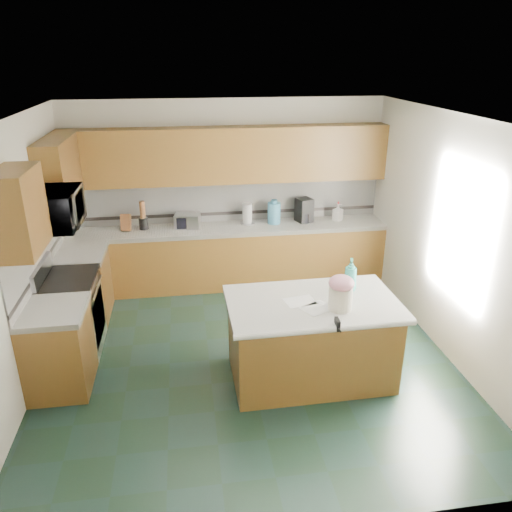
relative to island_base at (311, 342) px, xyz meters
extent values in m
plane|color=black|center=(-0.62, 0.46, -0.43)|extent=(4.60, 4.60, 0.00)
plane|color=white|center=(-0.62, 0.46, 2.27)|extent=(4.60, 4.60, 0.00)
cube|color=silver|center=(-0.62, 2.78, 0.92)|extent=(4.60, 0.04, 2.70)
cube|color=silver|center=(-0.62, -1.86, 0.92)|extent=(4.60, 0.04, 2.70)
cube|color=silver|center=(-2.94, 0.46, 0.92)|extent=(0.04, 4.60, 2.70)
cube|color=silver|center=(1.70, 0.46, 0.92)|extent=(0.04, 4.60, 2.70)
cube|color=#3E2711|center=(-0.62, 2.46, 0.00)|extent=(4.60, 0.60, 0.86)
cube|color=white|center=(-0.62, 2.46, 0.46)|extent=(4.60, 0.64, 0.06)
cube|color=#3E2711|center=(-0.62, 2.59, 1.51)|extent=(4.60, 0.33, 0.78)
cube|color=silver|center=(-0.62, 2.75, 0.81)|extent=(4.60, 0.02, 0.63)
cube|color=black|center=(-0.62, 2.74, 0.61)|extent=(4.60, 0.01, 0.05)
cube|color=#3E2711|center=(-2.62, 1.75, 0.00)|extent=(0.60, 0.82, 0.86)
cube|color=white|center=(-2.62, 1.75, 0.46)|extent=(0.64, 0.82, 0.06)
cube|color=#3E2711|center=(-2.62, 0.22, 0.00)|extent=(0.60, 0.72, 0.86)
cube|color=white|center=(-2.62, 0.22, 0.46)|extent=(0.64, 0.72, 0.06)
cube|color=silver|center=(-2.91, 1.01, 0.81)|extent=(0.02, 2.30, 0.63)
cube|color=black|center=(-2.91, 1.01, 0.61)|extent=(0.01, 2.30, 0.05)
cube|color=#3E2711|center=(-2.76, 1.88, 1.51)|extent=(0.33, 1.09, 0.78)
cube|color=#3E2711|center=(-2.76, 0.22, 1.51)|extent=(0.33, 0.72, 0.78)
cube|color=#B7B7BC|center=(-2.62, 0.96, 0.01)|extent=(0.60, 0.76, 0.88)
cube|color=black|center=(-2.33, 0.96, -0.03)|extent=(0.02, 0.68, 0.55)
cube|color=black|center=(-2.62, 0.96, 0.47)|extent=(0.62, 0.78, 0.04)
cylinder|color=#B7B7BC|center=(-2.30, 0.96, 0.35)|extent=(0.02, 0.66, 0.02)
cube|color=#B7B7BC|center=(-2.88, 0.96, 0.59)|extent=(0.06, 0.76, 0.18)
imported|color=#B7B7BC|center=(-2.62, 0.96, 1.30)|extent=(0.50, 0.73, 0.41)
cube|color=#3E2711|center=(0.00, 0.00, 0.00)|extent=(1.68, 0.98, 0.86)
cube|color=white|center=(0.00, 0.00, 0.46)|extent=(1.78, 1.08, 0.06)
cylinder|color=white|center=(0.00, -0.53, 0.46)|extent=(1.76, 0.09, 0.06)
cylinder|color=beige|center=(0.22, -0.20, 0.61)|extent=(0.30, 0.30, 0.24)
ellipsoid|color=pink|center=(0.22, -0.20, 0.77)|extent=(0.25, 0.25, 0.16)
cylinder|color=tan|center=(0.22, -0.20, 0.83)|extent=(0.08, 0.03, 0.03)
sphere|color=tan|center=(0.18, -0.20, 0.83)|extent=(0.04, 0.04, 0.04)
sphere|color=tan|center=(0.26, -0.20, 0.83)|extent=(0.04, 0.04, 0.04)
imported|color=teal|center=(0.45, 0.18, 0.67)|extent=(0.17, 0.18, 0.37)
cube|color=white|center=(0.00, -0.16, 0.49)|extent=(0.37, 0.34, 0.00)
cube|color=white|center=(-0.13, 0.01, 0.49)|extent=(0.34, 0.28, 0.00)
cube|color=black|center=(0.10, -0.51, 0.50)|extent=(0.04, 0.12, 0.10)
cylinder|color=black|center=(0.10, -0.57, 0.48)|extent=(0.02, 0.08, 0.02)
cube|color=#472814|center=(-2.10, 2.51, 0.61)|extent=(0.15, 0.19, 0.26)
cylinder|color=black|center=(-1.85, 2.54, 0.57)|extent=(0.13, 0.13, 0.17)
cylinder|color=#472814|center=(-1.85, 2.54, 0.78)|extent=(0.08, 0.08, 0.25)
cube|color=#B7B7BC|center=(-1.23, 2.51, 0.59)|extent=(0.39, 0.30, 0.21)
cube|color=black|center=(-1.23, 2.39, 0.59)|extent=(0.31, 0.01, 0.17)
cylinder|color=white|center=(-0.35, 2.56, 0.65)|extent=(0.14, 0.14, 0.31)
cylinder|color=#B7B7BC|center=(-0.35, 2.56, 0.50)|extent=(0.21, 0.21, 0.01)
cylinder|color=teal|center=(0.05, 2.52, 0.65)|extent=(0.19, 0.19, 0.32)
cylinder|color=teal|center=(0.05, 2.52, 0.83)|extent=(0.09, 0.09, 0.05)
cube|color=black|center=(0.51, 2.54, 0.67)|extent=(0.27, 0.28, 0.35)
cylinder|color=black|center=(0.51, 2.49, 0.56)|extent=(0.15, 0.15, 0.15)
imported|color=white|center=(1.02, 2.51, 0.62)|extent=(0.17, 0.17, 0.26)
cylinder|color=red|center=(1.02, 2.51, 0.77)|extent=(0.02, 0.02, 0.03)
cube|color=white|center=(1.67, 0.26, 1.07)|extent=(0.02, 1.40, 1.10)
camera|label=1|loc=(-1.24, -4.43, 2.87)|focal=35.00mm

